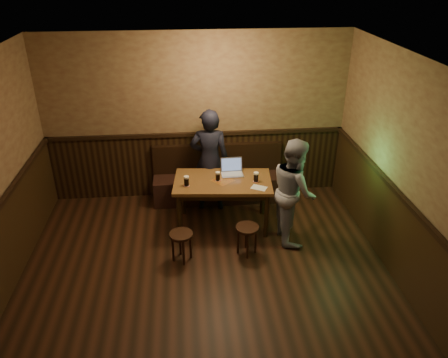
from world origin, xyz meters
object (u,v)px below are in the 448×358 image
pint_left (186,181)px  pint_mid (218,176)px  pub_table (223,187)px  person_grey (294,190)px  person_suit (210,160)px  laptop (232,170)px  stool_left (181,239)px  pint_right (256,177)px  bench (218,182)px  stool_right (247,232)px

pint_left → pint_mid: bearing=14.3°
pub_table → person_grey: (0.99, -0.42, 0.11)m
person_suit → person_grey: 1.51m
pint_left → laptop: laptop is taller
pint_left → stool_left: bearing=-98.2°
stool_left → person_suit: bearing=70.8°
person_suit → pub_table: bearing=110.7°
pub_table → laptop: 0.32m
laptop → person_grey: 1.05m
pint_mid → pint_right: (0.57, -0.08, 0.00)m
stool_left → pint_mid: bearing=55.8°
laptop → pub_table: bearing=-128.1°
pint_right → person_grey: 0.61m
pub_table → pint_left: size_ratio=9.81×
pint_mid → person_grey: 1.15m
bench → pint_mid: bench is taller
bench → person_suit: bearing=-119.9°
bench → person_grey: size_ratio=1.40×
person_suit → person_grey: person_suit is taller
pint_mid → laptop: laptop is taller
pint_right → person_grey: person_grey is taller
pub_table → person_grey: person_grey is taller
stool_right → pint_left: (-0.82, 0.66, 0.50)m
pint_right → bench: bearing=118.3°
bench → stool_left: bench is taller
pub_table → laptop: laptop is taller
pint_mid → person_grey: bearing=-21.9°
pint_mid → stool_right: bearing=-66.0°
pint_mid → laptop: bearing=42.1°
pub_table → pint_right: (0.49, -0.08, 0.18)m
pint_right → person_grey: (0.50, -0.34, -0.07)m
bench → pint_mid: bearing=-95.1°
stool_right → pint_right: pint_right is taller
pub_table → pint_mid: size_ratio=10.64×
pint_left → pint_right: pint_left is taller
stool_right → person_grey: person_grey is taller
pint_left → pint_right: (1.04, 0.04, -0.00)m
pint_mid → pub_table: bearing=-5.5°
bench → stool_left: (-0.65, -1.68, 0.04)m
bench → stool_left: 1.80m
stool_left → pint_right: 1.46m
pint_mid → laptop: 0.32m
stool_right → person_grey: size_ratio=0.28×
stool_right → pint_right: 0.89m
bench → pint_left: size_ratio=14.11×
pint_right → person_suit: 0.91m
stool_right → laptop: bearing=96.2°
bench → pint_left: bench is taller
pub_table → pint_mid: 0.19m
stool_left → person_grey: bearing=14.3°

